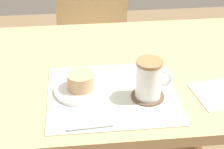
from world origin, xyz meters
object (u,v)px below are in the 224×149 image
(wooden_chair, at_px, (91,40))
(pastry_plate, at_px, (81,89))
(pastry, at_px, (81,81))
(coffee_mug, at_px, (149,79))
(dining_table, at_px, (108,89))

(wooden_chair, height_order, pastry_plate, wooden_chair)
(wooden_chair, xyz_separation_m, pastry, (-0.07, -0.82, 0.28))
(coffee_mug, bearing_deg, pastry_plate, 165.35)
(dining_table, xyz_separation_m, wooden_chair, (-0.02, 0.69, -0.16))
(wooden_chair, distance_m, pastry, 0.87)
(dining_table, relative_size, coffee_mug, 9.25)
(pastry, distance_m, coffee_mug, 0.21)
(coffee_mug, bearing_deg, pastry, 165.35)
(pastry, bearing_deg, dining_table, 53.96)
(pastry_plate, bearing_deg, coffee_mug, -14.65)
(dining_table, xyz_separation_m, coffee_mug, (0.11, -0.18, 0.16))
(pastry, bearing_deg, pastry_plate, 0.00)
(dining_table, xyz_separation_m, pastry_plate, (-0.10, -0.13, 0.09))
(dining_table, distance_m, pastry_plate, 0.19)
(wooden_chair, relative_size, pastry, 10.61)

